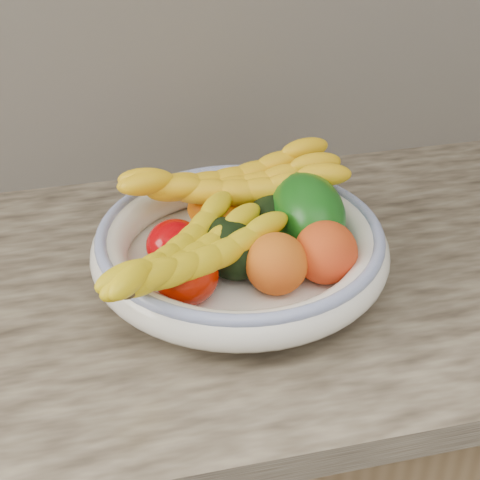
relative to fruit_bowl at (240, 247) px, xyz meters
name	(u,v)px	position (x,y,z in m)	size (l,w,h in m)	color
kitchen_counter	(237,477)	(0.00, 0.03, -0.48)	(2.44, 0.66, 1.40)	brown
fruit_bowl	(240,247)	(0.00, 0.00, 0.00)	(0.39, 0.39, 0.08)	white
clementine_back_left	(205,209)	(-0.03, 0.10, 0.01)	(0.05, 0.05, 0.05)	orange
clementine_back_right	(251,198)	(0.04, 0.12, 0.01)	(0.05, 0.05, 0.04)	orange
clementine_back_mid	(224,218)	(-0.01, 0.07, 0.01)	(0.06, 0.06, 0.05)	orange
clementine_extra	(248,202)	(0.04, 0.11, 0.01)	(0.05, 0.05, 0.04)	#F26005
tomato_left	(175,245)	(-0.09, 0.00, 0.01)	(0.07, 0.07, 0.07)	#B10004
tomato_near_left	(186,276)	(-0.08, -0.07, 0.01)	(0.08, 0.08, 0.07)	#AC1402
avocado_center	(229,248)	(-0.02, -0.02, 0.02)	(0.07, 0.11, 0.07)	black
avocado_right	(272,216)	(0.06, 0.04, 0.02)	(0.07, 0.09, 0.07)	black
green_mango	(307,214)	(0.10, 0.02, 0.03)	(0.09, 0.15, 0.10)	#0F4D0E
peach_front	(276,264)	(0.03, -0.07, 0.02)	(0.08, 0.08, 0.08)	orange
peach_right	(326,252)	(0.09, -0.06, 0.02)	(0.08, 0.08, 0.08)	orange
banana_bunch_back	(232,189)	(0.01, 0.09, 0.04)	(0.33, 0.12, 0.09)	yellow
banana_bunch_front	(189,261)	(-0.08, -0.06, 0.03)	(0.30, 0.12, 0.08)	yellow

